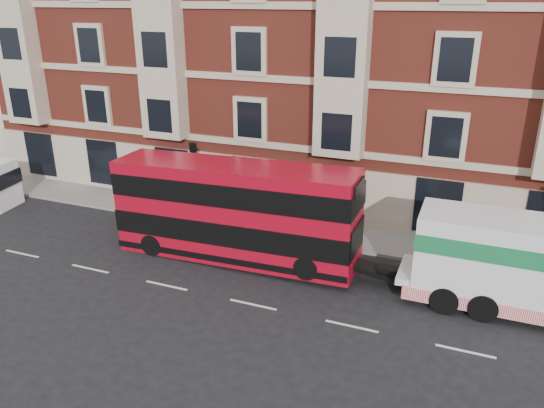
# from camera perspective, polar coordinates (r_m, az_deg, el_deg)

# --- Properties ---
(ground) EXTENTS (120.00, 120.00, 0.00)m
(ground) POSITION_cam_1_polar(r_m,az_deg,el_deg) (21.42, -2.05, -10.77)
(ground) COLOR black
(ground) RESTS_ON ground
(sidewalk) EXTENTS (90.00, 3.00, 0.15)m
(sidewalk) POSITION_cam_1_polar(r_m,az_deg,el_deg) (27.60, 4.23, -2.88)
(sidewalk) COLOR slate
(sidewalk) RESTS_ON ground
(victorian_terrace) EXTENTS (45.00, 12.00, 20.40)m
(victorian_terrace) POSITION_cam_1_polar(r_m,az_deg,el_deg) (32.31, 9.95, 18.76)
(victorian_terrace) COLOR maroon
(victorian_terrace) RESTS_ON ground
(lamp_post_west) EXTENTS (0.35, 0.15, 4.35)m
(lamp_post_west) POSITION_cam_1_polar(r_m,az_deg,el_deg) (27.81, -8.32, 2.91)
(lamp_post_west) COLOR black
(lamp_post_west) RESTS_ON sidewalk
(double_decker_bus) EXTENTS (11.26, 2.59, 4.56)m
(double_decker_bus) POSITION_cam_1_polar(r_m,az_deg,el_deg) (23.94, -4.04, -0.69)
(double_decker_bus) COLOR #A3091B
(double_decker_bus) RESTS_ON ground
(tow_truck) EXTENTS (9.02, 2.67, 3.76)m
(tow_truck) POSITION_cam_1_polar(r_m,az_deg,el_deg) (22.15, 25.58, -6.01)
(tow_truck) COLOR silver
(tow_truck) RESTS_ON ground
(pedestrian) EXTENTS (0.68, 0.51, 1.69)m
(pedestrian) POSITION_cam_1_polar(r_m,az_deg,el_deg) (31.37, -11.64, 1.59)
(pedestrian) COLOR #1B1C36
(pedestrian) RESTS_ON sidewalk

